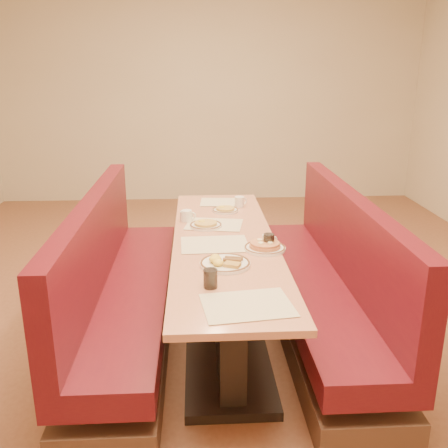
{
  "coord_description": "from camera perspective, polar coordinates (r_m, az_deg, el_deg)",
  "views": [
    {
      "loc": [
        -0.19,
        -3.23,
        1.9
      ],
      "look_at": [
        0.0,
        0.05,
        0.85
      ],
      "focal_mm": 40.0,
      "sensor_mm": 36.0,
      "label": 1
    }
  ],
  "objects": [
    {
      "name": "coffee_mug_a",
      "position": [
        3.31,
        5.09,
        -1.87
      ],
      "size": [
        0.11,
        0.08,
        0.08
      ],
      "rotation": [
        0.0,
        0.0,
        0.28
      ],
      "color": "white",
      "rests_on": "diner_table"
    },
    {
      "name": "soda_tumbler_near",
      "position": [
        2.7,
        -1.56,
        -6.26
      ],
      "size": [
        0.08,
        0.08,
        0.11
      ],
      "color": "black",
      "rests_on": "diner_table"
    },
    {
      "name": "placemat_near_left",
      "position": [
        3.34,
        -1.08,
        -2.32
      ],
      "size": [
        0.46,
        0.35,
        0.0
      ],
      "primitive_type": "cube",
      "rotation": [
        0.0,
        0.0,
        0.04
      ],
      "color": "beige",
      "rests_on": "diner_table"
    },
    {
      "name": "coffee_mug_d",
      "position": [
        3.85,
        -4.45,
        0.91
      ],
      "size": [
        0.1,
        0.07,
        0.08
      ],
      "rotation": [
        0.0,
        0.0,
        0.18
      ],
      "color": "white",
      "rests_on": "diner_table"
    },
    {
      "name": "placemat_far_left",
      "position": [
        3.76,
        -1.14,
        -0.03
      ],
      "size": [
        0.46,
        0.38,
        0.0
      ],
      "primitive_type": "cube",
      "rotation": [
        0.0,
        0.0,
        -0.18
      ],
      "color": "beige",
      "rests_on": "diner_table"
    },
    {
      "name": "placemat_near_right",
      "position": [
        2.53,
        2.67,
        -9.24
      ],
      "size": [
        0.48,
        0.39,
        0.0
      ],
      "primitive_type": "cube",
      "rotation": [
        0.0,
        0.0,
        0.13
      ],
      "color": "beige",
      "rests_on": "diner_table"
    },
    {
      "name": "room_envelope",
      "position": [
        3.23,
        0.06,
        18.29
      ],
      "size": [
        6.04,
        8.04,
        2.82
      ],
      "color": "beige",
      "rests_on": "ground"
    },
    {
      "name": "diner_table",
      "position": [
        3.57,
        0.05,
        -7.54
      ],
      "size": [
        0.7,
        2.5,
        0.75
      ],
      "color": "black",
      "rests_on": "ground"
    },
    {
      "name": "eggs_plate",
      "position": [
        3.0,
        0.04,
        -4.45
      ],
      "size": [
        0.31,
        0.31,
        0.06
      ],
      "rotation": [
        0.0,
        0.0,
        -0.4
      ],
      "color": "white",
      "rests_on": "diner_table"
    },
    {
      "name": "booth_right",
      "position": [
        3.69,
        11.57,
        -7.29
      ],
      "size": [
        0.55,
        2.5,
        1.05
      ],
      "color": "#4C3326",
      "rests_on": "ground"
    },
    {
      "name": "pancake_plate",
      "position": [
        3.26,
        4.69,
        -2.59
      ],
      "size": [
        0.27,
        0.27,
        0.06
      ],
      "rotation": [
        0.0,
        0.0,
        0.32
      ],
      "color": "white",
      "rests_on": "diner_table"
    },
    {
      "name": "coffee_mug_b",
      "position": [
        3.85,
        -4.24,
        0.98
      ],
      "size": [
        0.11,
        0.08,
        0.09
      ],
      "rotation": [
        0.0,
        0.0,
        -0.06
      ],
      "color": "white",
      "rests_on": "diner_table"
    },
    {
      "name": "extra_plate_far",
      "position": [
        3.71,
        -2.11,
        -0.08
      ],
      "size": [
        0.24,
        0.24,
        0.05
      ],
      "rotation": [
        0.0,
        0.0,
        0.23
      ],
      "color": "white",
      "rests_on": "diner_table"
    },
    {
      "name": "placemat_far_right",
      "position": [
        4.37,
        -0.24,
        2.52
      ],
      "size": [
        0.39,
        0.3,
        0.0
      ],
      "primitive_type": "cube",
      "rotation": [
        0.0,
        0.0,
        -0.07
      ],
      "color": "beige",
      "rests_on": "diner_table"
    },
    {
      "name": "extra_plate_mid",
      "position": [
        4.1,
        0.15,
        1.65
      ],
      "size": [
        0.22,
        0.22,
        0.04
      ],
      "rotation": [
        0.0,
        0.0,
        0.18
      ],
      "color": "white",
      "rests_on": "diner_table"
    },
    {
      "name": "booth_left",
      "position": [
        3.62,
        -11.73,
        -7.86
      ],
      "size": [
        0.55,
        2.5,
        1.05
      ],
      "color": "#4C3326",
      "rests_on": "ground"
    },
    {
      "name": "coffee_mug_c",
      "position": [
        4.24,
        1.81,
        2.59
      ],
      "size": [
        0.11,
        0.08,
        0.09
      ],
      "rotation": [
        0.0,
        0.0,
        0.41
      ],
      "color": "white",
      "rests_on": "diner_table"
    },
    {
      "name": "soda_tumbler_mid",
      "position": [
        3.27,
        5.13,
        -1.98
      ],
      "size": [
        0.07,
        0.07,
        0.1
      ],
      "color": "black",
      "rests_on": "diner_table"
    },
    {
      "name": "ground",
      "position": [
        3.75,
        0.05,
        -12.73
      ],
      "size": [
        8.0,
        8.0,
        0.0
      ],
      "primitive_type": "plane",
      "color": "#9E6647",
      "rests_on": "ground"
    }
  ]
}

